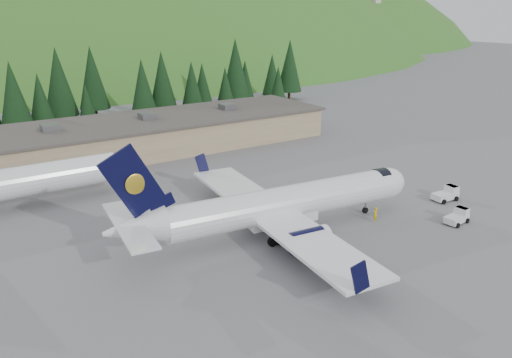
% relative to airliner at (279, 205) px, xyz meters
% --- Properties ---
extents(ground, '(600.00, 600.00, 0.00)m').
position_rel_airliner_xyz_m(ground, '(0.99, -0.11, -3.02)').
color(ground, slate).
extents(airliner, '(34.22, 32.17, 11.35)m').
position_rel_airliner_xyz_m(airliner, '(0.00, 0.00, 0.00)').
color(airliner, white).
rests_on(airliner, ground).
extents(baggage_tug_a, '(3.08, 2.04, 1.57)m').
position_rel_airliner_xyz_m(baggage_tug_a, '(17.71, -8.61, -2.32)').
color(baggage_tug_a, silver).
rests_on(baggage_tug_a, ground).
extents(baggage_tug_b, '(3.32, 2.15, 1.71)m').
position_rel_airliner_xyz_m(baggage_tug_b, '(22.49, -3.63, -2.26)').
color(baggage_tug_b, silver).
rests_on(baggage_tug_b, ground).
extents(terminal_building, '(71.00, 17.00, 6.10)m').
position_rel_airliner_xyz_m(terminal_building, '(-4.02, 37.89, -0.40)').
color(terminal_building, '#92815F').
rests_on(terminal_building, ground).
extents(ramp_worker, '(0.69, 0.55, 1.65)m').
position_rel_airliner_xyz_m(ramp_worker, '(10.41, -3.48, -2.20)').
color(ramp_worker, '#E4B007').
rests_on(ramp_worker, ground).
extents(tree_line, '(112.76, 19.84, 14.50)m').
position_rel_airliner_xyz_m(tree_line, '(-4.39, 61.00, 4.54)').
color(tree_line, black).
rests_on(tree_line, ground).
extents(hills, '(614.00, 330.00, 300.00)m').
position_rel_airliner_xyz_m(hills, '(54.33, 207.27, -85.82)').
color(hills, '#3D661F').
rests_on(hills, ground).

